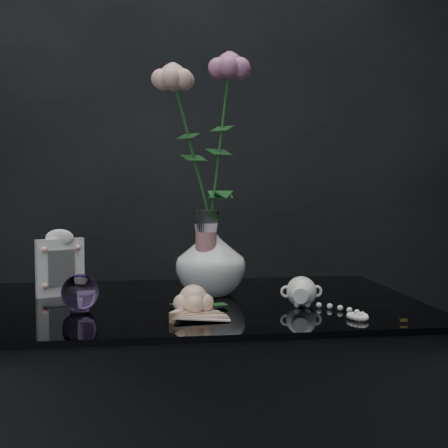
{
  "coord_description": "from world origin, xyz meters",
  "views": [
    {
      "loc": [
        -0.05,
        -1.22,
        1.01
      ],
      "look_at": [
        0.12,
        0.05,
        0.92
      ],
      "focal_mm": 50.0,
      "sensor_mm": 36.0,
      "label": 1
    }
  ],
  "objects": [
    {
      "name": "loose_rose",
      "position": [
        0.05,
        -0.08,
        0.79
      ],
      "size": [
        0.17,
        0.2,
        0.06
      ],
      "primitive_type": null,
      "rotation": [
        0.0,
        0.0,
        -0.32
      ],
      "color": "#FFC2A4",
      "rests_on": "table"
    },
    {
      "name": "vase",
      "position": [
        0.1,
        0.12,
        0.84
      ],
      "size": [
        0.18,
        0.18,
        0.16
      ],
      "primitive_type": "imported",
      "rotation": [
        0.0,
        0.0,
        -0.23
      ],
      "color": "white",
      "rests_on": "table"
    },
    {
      "name": "picture_frame",
      "position": [
        -0.22,
        0.15,
        0.83
      ],
      "size": [
        0.13,
        0.12,
        0.15
      ],
      "primitive_type": null,
      "rotation": [
        0.0,
        0.0,
        0.43
      ],
      "color": "white",
      "rests_on": "table"
    },
    {
      "name": "paper_fan",
      "position": [
        0.01,
        -0.14,
        0.77
      ],
      "size": [
        0.25,
        0.22,
        0.02
      ],
      "primitive_type": null,
      "rotation": [
        0.0,
        0.0,
        0.34
      ],
      "color": "#FAEBC8",
      "rests_on": "table"
    },
    {
      "name": "paperweight",
      "position": [
        -0.17,
        -0.01,
        0.8
      ],
      "size": [
        0.07,
        0.07,
        0.07
      ],
      "primitive_type": null,
      "rotation": [
        0.0,
        0.0,
        0.04
      ],
      "color": "#AC83D4",
      "rests_on": "table"
    },
    {
      "name": "roses",
      "position": [
        0.09,
        0.12,
        1.12
      ],
      "size": [
        0.2,
        0.11,
        0.42
      ],
      "color": "#FAB4A4",
      "rests_on": "vase"
    },
    {
      "name": "wine_glass",
      "position": [
        0.09,
        0.1,
        0.86
      ],
      "size": [
        0.07,
        0.07,
        0.19
      ],
      "primitive_type": null,
      "rotation": [
        0.0,
        0.0,
        0.3
      ],
      "color": "white",
      "rests_on": "table"
    },
    {
      "name": "pearl_jar",
      "position": [
        0.27,
        -0.02,
        0.79
      ],
      "size": [
        0.22,
        0.23,
        0.06
      ],
      "primitive_type": null,
      "rotation": [
        0.0,
        0.0,
        -0.07
      ],
      "color": "white",
      "rests_on": "table"
    }
  ]
}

